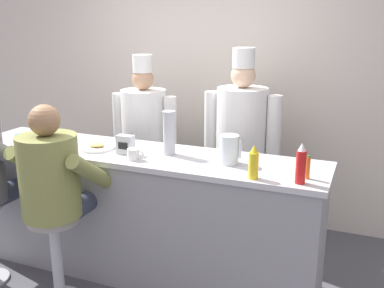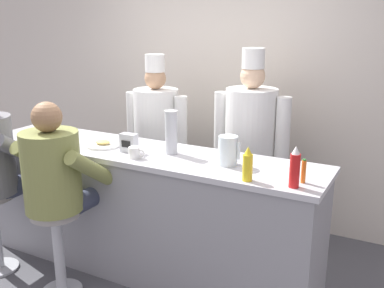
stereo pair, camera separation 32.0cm
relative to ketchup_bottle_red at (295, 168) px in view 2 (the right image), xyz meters
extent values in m
plane|color=#4C4C51|center=(-1.25, -0.10, -1.14)|extent=(20.00, 20.00, 0.00)
cube|color=beige|center=(-1.25, 1.59, 0.21)|extent=(10.00, 0.06, 2.70)
cube|color=gray|center=(-1.25, 0.22, -0.65)|extent=(2.80, 0.61, 0.98)
cube|color=#BCBCC1|center=(-1.25, 0.22, -0.14)|extent=(2.85, 0.63, 0.04)
cylinder|color=red|center=(0.00, 0.00, -0.02)|extent=(0.06, 0.06, 0.21)
cone|color=white|center=(0.00, 0.00, 0.11)|extent=(0.05, 0.05, 0.05)
cylinder|color=yellow|center=(-0.29, -0.03, -0.04)|extent=(0.06, 0.06, 0.17)
cone|color=yellow|center=(-0.29, -0.03, 0.07)|extent=(0.05, 0.05, 0.05)
cylinder|color=orange|center=(0.03, 0.10, -0.05)|extent=(0.03, 0.03, 0.14)
cylinder|color=#287F2D|center=(0.03, 0.10, 0.03)|extent=(0.02, 0.02, 0.01)
cylinder|color=silver|center=(-0.53, 0.21, -0.02)|extent=(0.14, 0.14, 0.21)
cube|color=silver|center=(-0.45, 0.21, -0.01)|extent=(0.02, 0.02, 0.12)
cylinder|color=white|center=(-1.59, 0.17, -0.11)|extent=(0.27, 0.27, 0.02)
ellipsoid|color=#E0BC60|center=(-1.59, 0.17, -0.09)|extent=(0.12, 0.10, 0.03)
cylinder|color=#4C7FB7|center=(-2.32, 0.17, -0.10)|extent=(0.14, 0.14, 0.05)
cylinder|color=white|center=(-1.19, 0.03, -0.08)|extent=(0.09, 0.09, 0.08)
torus|color=white|center=(-1.13, 0.03, -0.08)|extent=(0.06, 0.02, 0.06)
cylinder|color=#B7BABF|center=(-1.01, 0.25, 0.04)|extent=(0.09, 0.09, 0.32)
cylinder|color=silver|center=(-1.01, 0.25, 0.20)|extent=(0.10, 0.10, 0.01)
cube|color=silver|center=(-1.32, 0.14, -0.05)|extent=(0.13, 0.07, 0.14)
cube|color=black|center=(-1.32, 0.10, -0.05)|extent=(0.08, 0.01, 0.05)
cylinder|color=#B2B5BA|center=(-2.31, -0.37, -1.13)|extent=(0.30, 0.30, 0.02)
cylinder|color=#33384C|center=(-2.42, -0.15, -0.44)|extent=(0.16, 0.43, 0.16)
cylinder|color=#33384C|center=(-2.20, -0.15, -0.44)|extent=(0.16, 0.43, 0.16)
cylinder|color=slate|center=(-2.04, -0.25, -0.12)|extent=(0.11, 0.46, 0.37)
cylinder|color=#B2B5BA|center=(-1.62, -0.37, -0.80)|extent=(0.08, 0.08, 0.64)
cylinder|color=gray|center=(-1.62, -0.37, -0.49)|extent=(0.36, 0.36, 0.05)
cylinder|color=#33384C|center=(-1.72, -0.17, -0.45)|extent=(0.15, 0.41, 0.15)
cylinder|color=#33384C|center=(-1.52, -0.17, -0.45)|extent=(0.15, 0.41, 0.15)
cylinder|color=olive|center=(-1.62, -0.37, -0.17)|extent=(0.41, 0.41, 0.57)
cylinder|color=olive|center=(-1.87, -0.25, -0.15)|extent=(0.11, 0.44, 0.35)
cylinder|color=olive|center=(-1.36, -0.25, -0.15)|extent=(0.11, 0.44, 0.35)
sphere|color=#8C6647|center=(-1.62, -0.37, 0.22)|extent=(0.21, 0.21, 0.21)
cube|color=#232328|center=(-1.61, 0.99, -0.75)|extent=(0.32, 0.18, 0.78)
cube|color=white|center=(-1.61, 0.94, -0.59)|extent=(0.29, 0.02, 0.47)
cylinder|color=white|center=(-1.61, 0.99, -0.07)|extent=(0.42, 0.42, 0.58)
sphere|color=tan|center=(-1.61, 0.99, 0.33)|extent=(0.20, 0.20, 0.20)
cylinder|color=white|center=(-1.61, 0.99, 0.47)|extent=(0.18, 0.18, 0.16)
cylinder|color=white|center=(-1.88, 0.99, -0.07)|extent=(0.12, 0.12, 0.50)
cylinder|color=white|center=(-1.34, 0.99, -0.07)|extent=(0.12, 0.12, 0.50)
cube|color=#232328|center=(-0.67, 1.03, -0.73)|extent=(0.34, 0.19, 0.82)
cube|color=white|center=(-0.67, 0.98, -0.57)|extent=(0.31, 0.02, 0.49)
cylinder|color=white|center=(-0.67, 1.03, -0.02)|extent=(0.44, 0.44, 0.61)
sphere|color=#DBB28E|center=(-0.67, 1.03, 0.40)|extent=(0.21, 0.21, 0.21)
cylinder|color=white|center=(-0.67, 1.03, 0.54)|extent=(0.19, 0.19, 0.17)
cylinder|color=white|center=(-0.95, 1.03, -0.02)|extent=(0.12, 0.12, 0.52)
cylinder|color=white|center=(-0.39, 1.03, -0.02)|extent=(0.12, 0.12, 0.52)
camera|label=1|loc=(0.36, -2.67, 0.86)|focal=42.00mm
camera|label=2|loc=(0.65, -2.53, 0.86)|focal=42.00mm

